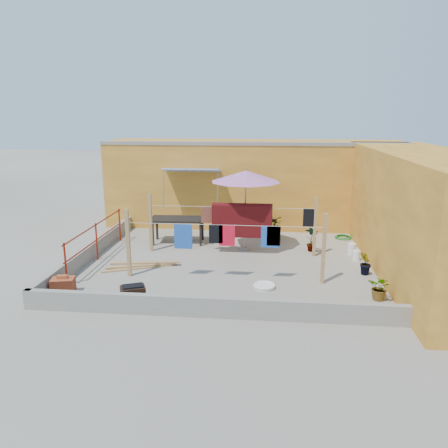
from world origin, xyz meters
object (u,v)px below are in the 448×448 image
Objects in this scene: outdoor_table at (178,221)px; plant_back_a at (273,226)px; patio_umbrella at (246,177)px; white_basin at (264,286)px; water_jug_a at (352,249)px; brick_stack at (63,286)px; green_hose at (343,237)px; brazier at (133,296)px; water_jug_b at (356,255)px.

outdoor_table is 2.21× the size of plant_back_a.
patio_umbrella is 4.70× the size of white_basin.
patio_umbrella is 3.12× the size of plant_back_a.
white_basin is at bearing -131.36° from water_jug_a.
green_hose is (7.40, 5.60, -0.16)m from brick_stack.
plant_back_a reaches higher than brazier.
plant_back_a is (-2.43, -0.21, 0.37)m from green_hose.
outdoor_table is at bearing -164.26° from plant_back_a.
water_jug_a reaches higher than water_jug_b.
brazier reaches higher than green_hose.
green_hose is at bearing 11.11° from outdoor_table.
brick_stack is at bearing -112.31° from outdoor_table.
plant_back_a is (-2.40, 1.57, 0.24)m from water_jug_a.
water_jug_a is at bearing -2.73° from patio_umbrella.
brick_stack is (-1.85, -4.51, -0.55)m from outdoor_table.
white_basin is 3.96m from water_jug_a.
white_basin is (4.75, 0.84, -0.15)m from brick_stack.
green_hose is 2.47m from plant_back_a.
outdoor_table reaches higher than water_jug_b.
water_jug_b is at bearing -41.49° from plant_back_a.
outdoor_table is 5.70m from green_hose.
brazier reaches higher than white_basin.
brazier is at bearing -146.16° from water_jug_b.
brick_stack is 8.08m from water_jug_b.
patio_umbrella is 4.33m from green_hose.
brick_stack reaches higher than water_jug_b.
patio_umbrella reaches higher than outdoor_table.
white_basin is at bearing 10.08° from brick_stack.
patio_umbrella is 4.47× the size of green_hose.
patio_umbrella is 1.41× the size of outdoor_table.
patio_umbrella reaches higher than plant_back_a.
brick_stack is at bearing -135.88° from patio_umbrella.
outdoor_table is 3.18× the size of green_hose.
water_jug_a reaches higher than green_hose.
water_jug_b is 2.36m from green_hose.
outdoor_table is at bearing 166.63° from patio_umbrella.
patio_umbrella is at bearing 101.84° from white_basin.
outdoor_table is at bearing 128.40° from white_basin.
plant_back_a is at bearing 138.51° from water_jug_b.
outdoor_table is 3.26m from plant_back_a.
patio_umbrella reaches higher than green_hose.
water_jug_b is (0.03, -0.58, -0.02)m from water_jug_a.
patio_umbrella is 6.08m from brick_stack.
outdoor_table reaches higher than brazier.
green_hose is 0.70× the size of plant_back_a.
patio_umbrella reaches higher than white_basin.
outdoor_table is 5.59m from water_jug_a.
water_jug_a is (5.52, -0.69, -0.58)m from outdoor_table.
brick_stack is 4.83m from white_basin.
green_hose is at bearing 90.00° from water_jug_b.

